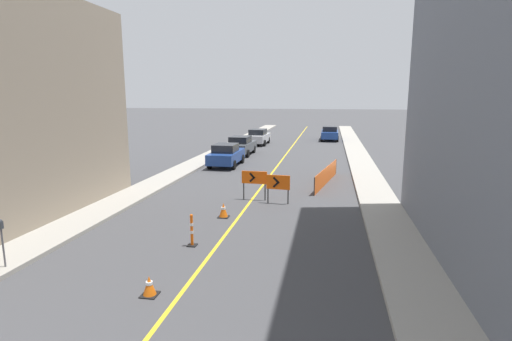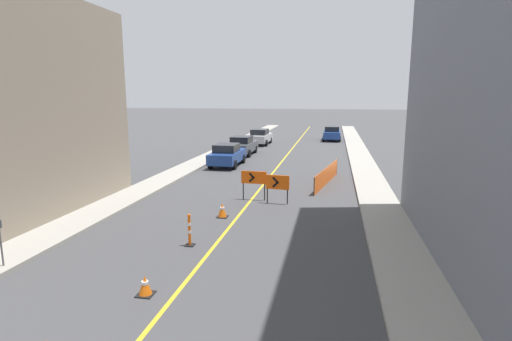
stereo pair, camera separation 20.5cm
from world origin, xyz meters
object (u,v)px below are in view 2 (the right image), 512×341
arrow_barricade_primary (254,179)px  parked_car_opposite_side (332,133)px  delineator_post_rear (190,232)px  parked_car_curb_far (260,137)px  parked_car_curb_near (227,155)px  arrow_barricade_secondary (277,184)px  traffic_cone_second (145,285)px  traffic_cone_third (222,210)px  parked_car_curb_mid (242,145)px

arrow_barricade_primary → parked_car_opposite_side: parked_car_opposite_side is taller
delineator_post_rear → arrow_barricade_primary: size_ratio=0.79×
parked_car_curb_far → arrow_barricade_primary: bearing=-78.0°
arrow_barricade_primary → parked_car_curb_far: (-3.68, 21.66, -0.23)m
parked_car_curb_near → parked_car_curb_far: bearing=89.8°
parked_car_curb_far → arrow_barricade_secondary: bearing=-75.1°
traffic_cone_second → arrow_barricade_primary: arrow_barricade_primary is taller
traffic_cone_third → delineator_post_rear: (-0.20, -3.28, 0.17)m
arrow_barricade_primary → parked_car_curb_mid: 14.81m
delineator_post_rear → parked_car_curb_mid: (-2.92, 20.55, 0.33)m
delineator_post_rear → parked_car_curb_near: parked_car_curb_near is taller
delineator_post_rear → parked_car_opposite_side: parked_car_opposite_side is taller
parked_car_opposite_side → parked_car_curb_mid: bearing=-120.3°
parked_car_curb_near → parked_car_opposite_side: bearing=68.1°
traffic_cone_second → parked_car_curb_far: size_ratio=0.12×
traffic_cone_second → traffic_cone_third: traffic_cone_third is taller
parked_car_opposite_side → delineator_post_rear: bearing=-97.6°
traffic_cone_third → traffic_cone_second: bearing=-91.1°
delineator_post_rear → arrow_barricade_primary: bearing=81.5°
arrow_barricade_secondary → parked_car_opposite_side: (2.29, 27.32, -0.16)m
arrow_barricade_secondary → parked_car_curb_near: (-4.91, 9.34, -0.16)m
traffic_cone_second → delineator_post_rear: 3.42m
delineator_post_rear → arrow_barricade_secondary: bearing=69.7°
traffic_cone_second → parked_car_curb_mid: parked_car_curb_mid is taller
traffic_cone_third → arrow_barricade_primary: (0.73, 2.98, 0.73)m
parked_car_curb_far → traffic_cone_third: bearing=-80.8°
arrow_barricade_primary → parked_car_opposite_side: bearing=84.1°
parked_car_curb_far → parked_car_opposite_side: bearing=38.3°
delineator_post_rear → arrow_barricade_secondary: 6.19m
traffic_cone_second → delineator_post_rear: size_ratio=0.47×
parked_car_curb_far → parked_car_opposite_side: (7.18, 5.19, 0.00)m
traffic_cone_second → parked_car_curb_mid: (-3.00, 23.96, 0.55)m
traffic_cone_third → parked_car_curb_mid: bearing=100.3°
parked_car_curb_mid → parked_car_opposite_side: (7.35, 12.55, 0.00)m
traffic_cone_second → parked_car_curb_near: bearing=98.7°
arrow_barricade_primary → traffic_cone_second: bearing=-93.6°
traffic_cone_third → arrow_barricade_primary: size_ratio=0.43×
parked_car_curb_mid → arrow_barricade_secondary: bearing=-69.0°
traffic_cone_second → parked_car_opposite_side: 36.78m
parked_car_curb_near → parked_car_opposite_side: size_ratio=1.00×
arrow_barricade_primary → arrow_barricade_secondary: arrow_barricade_primary is taller
traffic_cone_third → parked_car_curb_near: 12.22m
traffic_cone_second → parked_car_curb_far: 31.46m
parked_car_curb_mid → parked_car_curb_far: size_ratio=1.00×
parked_car_curb_mid → traffic_cone_second: bearing=-80.8°
delineator_post_rear → parked_car_opposite_side: size_ratio=0.26×
arrow_barricade_secondary → parked_car_curb_mid: (-5.06, 14.77, -0.16)m
parked_car_curb_mid → parked_car_opposite_side: bearing=61.7°
traffic_cone_third → parked_car_curb_near: size_ratio=0.14×
traffic_cone_third → arrow_barricade_secondary: 3.24m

